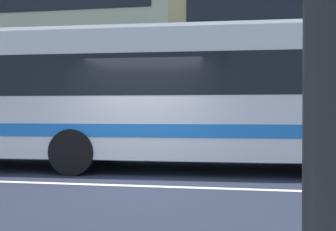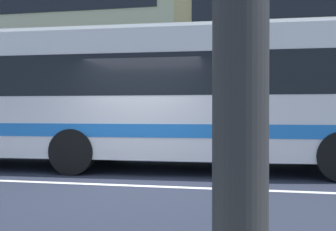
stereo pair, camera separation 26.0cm
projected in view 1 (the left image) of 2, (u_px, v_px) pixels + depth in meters
ground_plane at (131, 186)px, 7.04m from camera, size 160.00×160.00×0.00m
lane_centre_line at (131, 186)px, 7.04m from camera, size 60.00×0.16×0.01m
hedge_row_far at (279, 141)px, 12.04m from camera, size 20.10×1.10×0.88m
apartment_block_left at (31, 32)px, 23.82m from camera, size 19.18×10.89×12.71m
transit_bus at (119, 94)px, 9.28m from camera, size 11.74×2.99×3.26m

